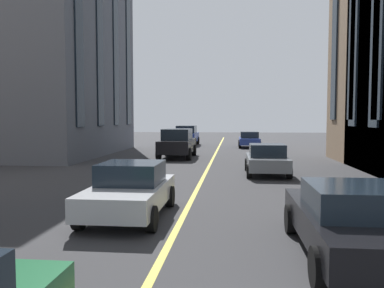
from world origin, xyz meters
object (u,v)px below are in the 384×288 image
car_black_mid (352,220)px  car_blue_far (249,140)px  car_blue_trailing (187,135)px  car_grey_parked_a (267,159)px  car_black_parked_b (177,143)px  car_silver_oncoming (130,190)px

car_black_mid → car_blue_far: (27.69, 0.75, -0.00)m
car_black_mid → car_blue_far: 27.70m
car_black_mid → car_blue_trailing: 30.55m
car_grey_parked_a → car_black_parked_b: bearing=35.4°
car_blue_far → car_black_mid: bearing=-178.4°
car_black_parked_b → car_grey_parked_a: bearing=-144.6°
car_grey_parked_a → car_silver_oncoming: bearing=153.0°
car_black_parked_b → car_grey_parked_a: (-7.24, -5.14, -0.27)m
car_silver_oncoming → car_blue_far: (25.12, -4.05, 0.00)m
car_black_parked_b → car_black_mid: 18.89m
car_blue_far → car_blue_trailing: (2.15, 5.82, 0.27)m
car_black_mid → car_silver_oncoming: size_ratio=1.13×
car_black_parked_b → car_silver_oncoming: bearing=-176.4°
car_silver_oncoming → car_blue_trailing: 27.32m
car_silver_oncoming → car_blue_trailing: bearing=3.7°
car_black_parked_b → car_blue_trailing: size_ratio=1.00×
car_black_parked_b → car_silver_oncoming: 15.45m
car_grey_parked_a → car_black_mid: bearing=-176.6°
car_black_parked_b → car_silver_oncoming: car_black_parked_b is taller
car_black_parked_b → car_grey_parked_a: car_black_parked_b is taller
car_grey_parked_a → car_blue_trailing: bearing=17.3°
car_blue_far → car_silver_oncoming: bearing=170.8°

